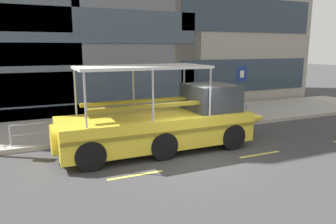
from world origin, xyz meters
name	(u,v)px	position (x,y,z in m)	size (l,w,h in m)	color
ground_plane	(192,157)	(0.00, 0.00, 0.00)	(120.00, 120.00, 0.00)	#3D3D3F
sidewalk	(141,122)	(0.00, 5.60, 0.09)	(32.00, 4.80, 0.18)	#A8A59E
curb_edge	(159,134)	(0.00, 3.11, 0.09)	(32.00, 0.18, 0.18)	#B2ADA3
lane_centreline	(203,164)	(0.00, -0.78, 0.00)	(25.80, 0.12, 0.01)	#DBD64C
curb_guardrail	(147,119)	(-0.47, 3.45, 0.73)	(11.10, 0.09, 0.83)	#9EA0A8
parking_sign	(241,84)	(4.84, 3.78, 2.04)	(0.60, 0.12, 2.75)	#4C4F54
duck_tour_boat	(169,122)	(-0.37, 1.26, 1.06)	(9.04, 2.48, 3.24)	yellow
pedestrian_near_bow	(208,101)	(3.21, 4.34, 1.15)	(0.42, 0.30, 1.61)	black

